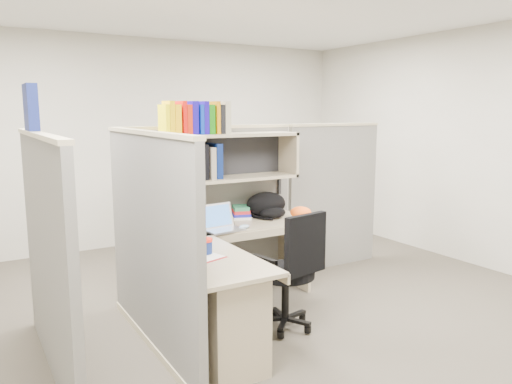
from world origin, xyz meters
TOP-DOWN VIEW (x-y plane):
  - ground at (0.00, 0.00)m, footprint 6.00×6.00m
  - room_shell at (0.00, 0.00)m, footprint 6.00×6.00m
  - cubicle at (-0.37, 0.45)m, footprint 3.79×1.84m
  - desk at (-0.41, -0.29)m, footprint 1.74×1.75m
  - laptop at (-0.12, 0.37)m, footprint 0.36×0.36m
  - backpack at (0.52, 0.63)m, footprint 0.44×0.35m
  - orange_cap at (0.77, 0.44)m, footprint 0.25×0.27m
  - snack_canister at (-0.56, -0.20)m, footprint 0.12×0.12m
  - tissue_box at (-0.76, -0.42)m, footprint 0.14×0.14m
  - mouse at (0.08, 0.34)m, footprint 0.11×0.09m
  - paper_cup at (0.02, 0.72)m, footprint 0.09×0.09m
  - book_stack at (0.27, 0.76)m, footprint 0.25×0.28m
  - loose_paper at (-0.59, -0.24)m, footprint 0.26×0.30m
  - task_chair at (0.14, -0.28)m, footprint 0.55×0.51m

SIDE VIEW (x-z plane):
  - ground at x=0.00m, z-range 0.00..0.00m
  - task_chair at x=0.14m, z-range -0.14..0.85m
  - desk at x=-0.41m, z-range 0.07..0.80m
  - loose_paper at x=-0.59m, z-range 0.73..0.73m
  - mouse at x=0.08m, z-range 0.73..0.77m
  - paper_cup at x=0.02m, z-range 0.73..0.83m
  - orange_cap at x=0.77m, z-range 0.73..0.84m
  - book_stack at x=0.27m, z-range 0.73..0.85m
  - snack_canister at x=-0.56m, z-range 0.73..0.85m
  - tissue_box at x=-0.76m, z-range 0.73..0.91m
  - laptop at x=-0.12m, z-range 0.73..0.96m
  - backpack at x=0.52m, z-range 0.73..0.98m
  - cubicle at x=-0.37m, z-range -0.07..1.88m
  - room_shell at x=0.00m, z-range -1.38..4.62m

